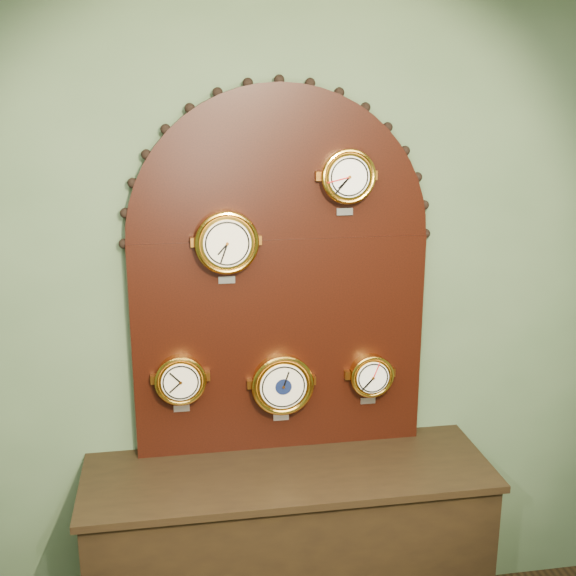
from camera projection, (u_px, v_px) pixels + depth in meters
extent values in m
plane|color=#475E40|center=(278.00, 314.00, 3.02)|extent=(4.00, 0.00, 4.00)
cube|color=black|center=(289.00, 562.00, 3.03)|extent=(1.60, 0.50, 0.80)
cube|color=black|center=(280.00, 345.00, 3.00)|extent=(1.20, 0.06, 0.90)
cylinder|color=black|center=(280.00, 238.00, 2.88)|extent=(1.20, 0.06, 1.20)
cylinder|color=gold|center=(226.00, 241.00, 2.79)|extent=(0.23, 0.08, 0.23)
torus|color=gold|center=(227.00, 243.00, 2.76)|extent=(0.25, 0.02, 0.25)
cylinder|color=silver|center=(227.00, 244.00, 2.75)|extent=(0.18, 0.01, 0.18)
cube|color=#B6B6BD|center=(227.00, 280.00, 2.86)|extent=(0.07, 0.01, 0.03)
cylinder|color=gold|center=(347.00, 176.00, 2.80)|extent=(0.20, 0.08, 0.20)
torus|color=gold|center=(349.00, 177.00, 2.77)|extent=(0.21, 0.02, 0.21)
cylinder|color=white|center=(349.00, 177.00, 2.76)|extent=(0.16, 0.01, 0.16)
cube|color=#B6B6BD|center=(345.00, 212.00, 2.86)|extent=(0.07, 0.01, 0.03)
cylinder|color=gold|center=(180.00, 378.00, 2.91)|extent=(0.19, 0.08, 0.19)
torus|color=gold|center=(181.00, 382.00, 2.88)|extent=(0.21, 0.02, 0.21)
cylinder|color=silver|center=(181.00, 382.00, 2.87)|extent=(0.15, 0.01, 0.15)
cube|color=#B6B6BD|center=(182.00, 408.00, 2.97)|extent=(0.06, 0.01, 0.03)
cylinder|color=gold|center=(282.00, 383.00, 2.99)|extent=(0.24, 0.08, 0.24)
torus|color=gold|center=(283.00, 386.00, 2.95)|extent=(0.26, 0.02, 0.26)
cylinder|color=silver|center=(283.00, 387.00, 2.95)|extent=(0.19, 0.01, 0.19)
cube|color=#B6B6BD|center=(281.00, 417.00, 3.05)|extent=(0.07, 0.01, 0.03)
cylinder|color=#0C1537|center=(283.00, 387.00, 2.95)|extent=(0.07, 0.00, 0.07)
cylinder|color=gold|center=(370.00, 374.00, 3.04)|extent=(0.17, 0.08, 0.17)
torus|color=gold|center=(372.00, 377.00, 3.01)|extent=(0.18, 0.02, 0.18)
cylinder|color=white|center=(373.00, 378.00, 3.00)|extent=(0.14, 0.01, 0.14)
cube|color=#B6B6BD|center=(368.00, 401.00, 3.10)|extent=(0.07, 0.01, 0.03)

